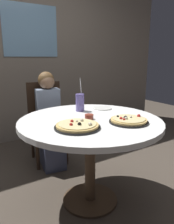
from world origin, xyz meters
name	(u,v)px	position (x,y,z in m)	size (l,w,h in m)	color
ground_plane	(90,200)	(0.00, 0.00, 0.00)	(8.00, 8.00, 0.00)	#4C4238
wall_with_window	(19,42)	(0.00, 1.89, 1.45)	(5.20, 0.14, 2.90)	gray
dining_table	(90,131)	(0.00, 0.00, 0.65)	(1.16, 1.16, 0.75)	white
chair_wooden	(46,117)	(0.01, 1.00, 0.53)	(0.46, 0.46, 0.95)	#382619
diner_child	(50,125)	(-0.01, 0.82, 0.48)	(0.31, 0.43, 1.08)	#3F4766
pizza_veggie	(77,126)	(-0.20, -0.14, 0.77)	(0.33, 0.33, 0.05)	black
pizza_cheese	(129,120)	(0.20, -0.23, 0.77)	(0.30, 0.30, 0.05)	black
soda_cup	(80,102)	(0.07, 0.29, 0.83)	(0.08, 0.08, 0.31)	#6659A5
sauce_bowl	(89,117)	(-0.01, 0.01, 0.77)	(0.07, 0.07, 0.04)	brown
plate_small	(102,108)	(0.30, 0.25, 0.76)	(0.18, 0.18, 0.01)	white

